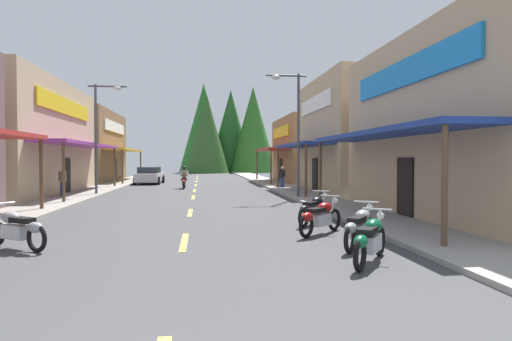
{
  "coord_description": "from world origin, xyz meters",
  "views": [
    {
      "loc": [
        0.41,
        -1.85,
        2.04
      ],
      "look_at": [
        3.34,
        21.33,
        1.44
      ],
      "focal_mm": 30.68,
      "sensor_mm": 36.0,
      "label": 1
    }
  ],
  "objects_px": {
    "streetlamp_left": "(102,123)",
    "pedestrian_browsing": "(62,180)",
    "streetlamp_right": "(293,118)",
    "motorcycle_parked_right_0": "(370,239)",
    "motorcycle_parked_left_2": "(16,228)",
    "motorcycle_parked_right_3": "(314,209)",
    "pedestrian_by_shop": "(282,176)",
    "rider_cruising_lead": "(184,179)",
    "parked_car_curbside": "(149,176)",
    "motorcycle_parked_right_2": "(320,217)",
    "motorcycle_parked_right_1": "(360,227)"
  },
  "relations": [
    {
      "from": "motorcycle_parked_right_0",
      "to": "motorcycle_parked_right_3",
      "type": "xyz_separation_m",
      "value": [
        0.23,
        5.13,
        0.0
      ]
    },
    {
      "from": "motorcycle_parked_left_2",
      "to": "pedestrian_browsing",
      "type": "relative_size",
      "value": 1.07
    },
    {
      "from": "streetlamp_left",
      "to": "rider_cruising_lead",
      "type": "distance_m",
      "value": 7.69
    },
    {
      "from": "streetlamp_left",
      "to": "motorcycle_parked_right_0",
      "type": "relative_size",
      "value": 3.49
    },
    {
      "from": "rider_cruising_lead",
      "to": "streetlamp_right",
      "type": "bearing_deg",
      "value": -144.74
    },
    {
      "from": "pedestrian_browsing",
      "to": "parked_car_curbside",
      "type": "relative_size",
      "value": 0.38
    },
    {
      "from": "motorcycle_parked_right_1",
      "to": "parked_car_curbside",
      "type": "relative_size",
      "value": 0.4
    },
    {
      "from": "motorcycle_parked_right_1",
      "to": "pedestrian_by_shop",
      "type": "distance_m",
      "value": 20.29
    },
    {
      "from": "motorcycle_parked_right_3",
      "to": "parked_car_curbside",
      "type": "bearing_deg",
      "value": 57.95
    },
    {
      "from": "parked_car_curbside",
      "to": "motorcycle_parked_right_2",
      "type": "bearing_deg",
      "value": -161.4
    },
    {
      "from": "motorcycle_parked_left_2",
      "to": "motorcycle_parked_right_2",
      "type": "bearing_deg",
      "value": -135.93
    },
    {
      "from": "streetlamp_left",
      "to": "motorcycle_parked_right_1",
      "type": "xyz_separation_m",
      "value": [
        9.15,
        -15.75,
        -3.56
      ]
    },
    {
      "from": "streetlamp_right",
      "to": "parked_car_curbside",
      "type": "distance_m",
      "value": 17.68
    },
    {
      "from": "streetlamp_left",
      "to": "motorcycle_parked_right_0",
      "type": "height_order",
      "value": "streetlamp_left"
    },
    {
      "from": "streetlamp_right",
      "to": "motorcycle_parked_right_0",
      "type": "distance_m",
      "value": 14.55
    },
    {
      "from": "streetlamp_right",
      "to": "streetlamp_left",
      "type": "bearing_deg",
      "value": 162.24
    },
    {
      "from": "motorcycle_parked_right_0",
      "to": "pedestrian_browsing",
      "type": "bearing_deg",
      "value": 70.22
    },
    {
      "from": "motorcycle_parked_right_1",
      "to": "rider_cruising_lead",
      "type": "xyz_separation_m",
      "value": [
        -4.8,
        21.11,
        0.17
      ]
    },
    {
      "from": "motorcycle_parked_right_1",
      "to": "pedestrian_by_shop",
      "type": "height_order",
      "value": "pedestrian_by_shop"
    },
    {
      "from": "motorcycle_parked_right_3",
      "to": "parked_car_curbside",
      "type": "relative_size",
      "value": 0.39
    },
    {
      "from": "rider_cruising_lead",
      "to": "pedestrian_browsing",
      "type": "bearing_deg",
      "value": 141.21
    },
    {
      "from": "parked_car_curbside",
      "to": "motorcycle_parked_right_3",
      "type": "bearing_deg",
      "value": -159.63
    },
    {
      "from": "motorcycle_parked_right_1",
      "to": "rider_cruising_lead",
      "type": "bearing_deg",
      "value": 49.94
    },
    {
      "from": "streetlamp_left",
      "to": "pedestrian_browsing",
      "type": "xyz_separation_m",
      "value": [
        -1.59,
        -1.77,
        -3.08
      ]
    },
    {
      "from": "motorcycle_parked_right_3",
      "to": "pedestrian_browsing",
      "type": "bearing_deg",
      "value": 85.54
    },
    {
      "from": "motorcycle_parked_right_0",
      "to": "motorcycle_parked_left_2",
      "type": "relative_size",
      "value": 1.0
    },
    {
      "from": "streetlamp_left",
      "to": "motorcycle_parked_right_2",
      "type": "height_order",
      "value": "streetlamp_left"
    },
    {
      "from": "streetlamp_left",
      "to": "motorcycle_parked_right_1",
      "type": "distance_m",
      "value": 18.56
    },
    {
      "from": "streetlamp_right",
      "to": "motorcycle_parked_right_0",
      "type": "bearing_deg",
      "value": -95.78
    },
    {
      "from": "motorcycle_parked_right_2",
      "to": "pedestrian_browsing",
      "type": "xyz_separation_m",
      "value": [
        -10.33,
        12.14,
        0.48
      ]
    },
    {
      "from": "streetlamp_left",
      "to": "pedestrian_by_shop",
      "type": "bearing_deg",
      "value": 21.72
    },
    {
      "from": "motorcycle_parked_right_2",
      "to": "parked_car_curbside",
      "type": "xyz_separation_m",
      "value": [
        -7.45,
        25.5,
        0.2
      ]
    },
    {
      "from": "motorcycle_parked_right_3",
      "to": "pedestrian_by_shop",
      "type": "relative_size",
      "value": 1.11
    },
    {
      "from": "pedestrian_by_shop",
      "to": "motorcycle_parked_left_2",
      "type": "bearing_deg",
      "value": -149.86
    },
    {
      "from": "motorcycle_parked_right_0",
      "to": "streetlamp_right",
      "type": "bearing_deg",
      "value": 30.62
    },
    {
      "from": "motorcycle_parked_right_0",
      "to": "motorcycle_parked_left_2",
      "type": "height_order",
      "value": "same"
    },
    {
      "from": "rider_cruising_lead",
      "to": "parked_car_curbside",
      "type": "bearing_deg",
      "value": 27.31
    },
    {
      "from": "pedestrian_by_shop",
      "to": "motorcycle_parked_right_1",
      "type": "bearing_deg",
      "value": -128.73
    },
    {
      "from": "streetlamp_right",
      "to": "pedestrian_by_shop",
      "type": "height_order",
      "value": "streetlamp_right"
    },
    {
      "from": "streetlamp_left",
      "to": "pedestrian_browsing",
      "type": "distance_m",
      "value": 3.89
    },
    {
      "from": "streetlamp_right",
      "to": "motorcycle_parked_left_2",
      "type": "distance_m",
      "value": 15.11
    },
    {
      "from": "motorcycle_parked_right_0",
      "to": "pedestrian_by_shop",
      "type": "distance_m",
      "value": 21.84
    },
    {
      "from": "streetlamp_right",
      "to": "parked_car_curbside",
      "type": "relative_size",
      "value": 1.47
    },
    {
      "from": "pedestrian_by_shop",
      "to": "parked_car_curbside",
      "type": "height_order",
      "value": "pedestrian_by_shop"
    },
    {
      "from": "streetlamp_left",
      "to": "motorcycle_parked_left_2",
      "type": "xyz_separation_m",
      "value": [
        1.37,
        -14.96,
        -3.56
      ]
    },
    {
      "from": "motorcycle_parked_left_2",
      "to": "parked_car_curbside",
      "type": "xyz_separation_m",
      "value": [
        -0.08,
        26.54,
        0.2
      ]
    },
    {
      "from": "rider_cruising_lead",
      "to": "motorcycle_parked_right_0",
      "type": "bearing_deg",
      "value": -167.82
    },
    {
      "from": "streetlamp_right",
      "to": "motorcycle_parked_right_0",
      "type": "relative_size",
      "value": 3.61
    },
    {
      "from": "motorcycle_parked_left_2",
      "to": "motorcycle_parked_right_3",
      "type": "bearing_deg",
      "value": -123.84
    },
    {
      "from": "motorcycle_parked_right_2",
      "to": "pedestrian_by_shop",
      "type": "distance_m",
      "value": 18.5
    }
  ]
}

